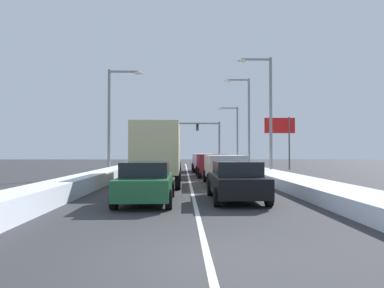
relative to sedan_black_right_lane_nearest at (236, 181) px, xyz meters
name	(u,v)px	position (x,y,z in m)	size (l,w,h in m)	color
ground_plane	(189,179)	(-1.62, 10.53, -0.76)	(120.00, 120.00, 0.00)	#333335
lane_stripe_between_right_lane_and_center_lane	(188,175)	(-1.62, 15.04, -0.76)	(0.14, 49.58, 0.01)	silver
snow_bank_right_shoulder	(253,171)	(3.68, 15.04, -0.49)	(2.15, 49.58, 0.56)	silver
snow_bank_left_shoulder	(122,170)	(-6.92, 15.04, -0.41)	(1.34, 49.58, 0.71)	silver
sedan_black_right_lane_nearest	(236,181)	(0.00, 0.00, 0.00)	(2.00, 4.50, 1.51)	black
suv_silver_right_lane_second	(224,167)	(0.29, 6.49, 0.25)	(2.16, 4.90, 1.67)	#B7BABF
suv_maroon_right_lane_third	(211,163)	(0.06, 12.84, 0.25)	(2.16, 4.90, 1.67)	maroon
suv_white_right_lane_fourth	(204,161)	(-0.10, 19.51, 0.25)	(2.16, 4.90, 1.67)	silver
sedan_green_center_lane_nearest	(146,182)	(-3.41, -0.49, 0.00)	(2.00, 4.50, 1.51)	#1E5633
box_truck_center_lane_second	(158,151)	(-3.43, 6.30, 1.14)	(2.53, 7.20, 3.36)	#937F60
suv_red_center_lane_third	(165,162)	(-3.49, 15.30, 0.25)	(2.16, 4.90, 1.67)	maroon
suv_navy_center_lane_fourth	(170,160)	(-3.35, 21.44, 0.25)	(2.16, 4.90, 1.67)	navy
traffic_light_gantry	(203,133)	(0.95, 37.57, 3.73)	(7.54, 0.47, 6.20)	slate
street_lamp_right_near	(266,106)	(4.24, 12.79, 4.55)	(2.66, 0.36, 8.98)	gray
street_lamp_right_mid	(246,116)	(4.30, 21.80, 4.70)	(2.66, 0.36, 9.26)	gray
street_lamp_right_far	(234,130)	(4.47, 30.82, 3.78)	(2.66, 0.36, 7.51)	gray
street_lamp_left_mid	(114,112)	(-7.20, 12.94, 4.05)	(2.66, 0.36, 8.03)	gray
roadside_sign_right	(280,131)	(8.09, 23.04, 3.25)	(3.20, 0.16, 5.50)	#59595B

